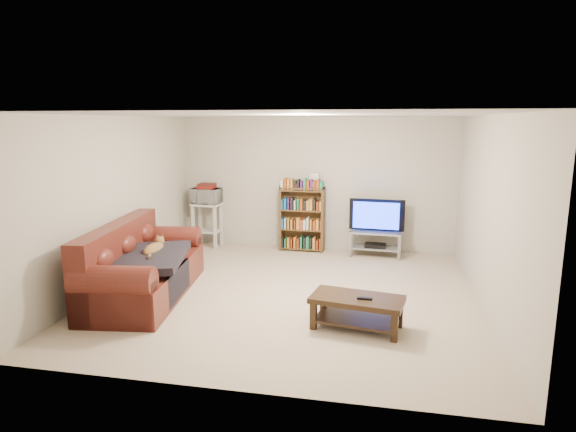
% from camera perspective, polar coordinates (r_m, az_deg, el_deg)
% --- Properties ---
extents(floor, '(5.00, 5.00, 0.00)m').
position_cam_1_polar(floor, '(6.69, 0.18, -9.12)').
color(floor, beige).
rests_on(floor, ground).
extents(ceiling, '(5.00, 5.00, 0.00)m').
position_cam_1_polar(ceiling, '(6.28, 0.19, 11.89)').
color(ceiling, white).
rests_on(ceiling, ground).
extents(wall_back, '(5.00, 0.00, 5.00)m').
position_cam_1_polar(wall_back, '(8.82, 3.29, 3.82)').
color(wall_back, beige).
rests_on(wall_back, ground).
extents(wall_front, '(5.00, 0.00, 5.00)m').
position_cam_1_polar(wall_front, '(4.01, -6.67, -5.04)').
color(wall_front, beige).
rests_on(wall_front, ground).
extents(wall_left, '(0.00, 5.00, 5.00)m').
position_cam_1_polar(wall_left, '(7.28, -19.53, 1.66)').
color(wall_left, beige).
rests_on(wall_left, ground).
extents(wall_right, '(0.00, 5.00, 5.00)m').
position_cam_1_polar(wall_right, '(6.40, 22.73, 0.22)').
color(wall_right, beige).
rests_on(wall_right, ground).
extents(sofa, '(1.29, 2.42, 0.99)m').
position_cam_1_polar(sofa, '(6.81, -17.19, -6.24)').
color(sofa, '#591F17').
rests_on(sofa, floor).
extents(blanket, '(1.12, 1.32, 0.19)m').
position_cam_1_polar(blanket, '(6.54, -16.22, -4.80)').
color(blanket, black).
rests_on(blanket, sofa).
extents(cat, '(0.33, 0.66, 0.19)m').
position_cam_1_polar(cat, '(6.71, -15.64, -3.82)').
color(cat, brown).
rests_on(cat, sofa).
extents(coffee_table, '(1.10, 0.68, 0.37)m').
position_cam_1_polar(coffee_table, '(5.59, 8.18, -10.57)').
color(coffee_table, black).
rests_on(coffee_table, floor).
extents(remote, '(0.17, 0.05, 0.02)m').
position_cam_1_polar(remote, '(5.48, 9.08, -9.62)').
color(remote, black).
rests_on(remote, coffee_table).
extents(tv_stand, '(0.91, 0.46, 0.44)m').
position_cam_1_polar(tv_stand, '(8.54, 10.33, -2.71)').
color(tv_stand, '#999EA3').
rests_on(tv_stand, floor).
extents(television, '(0.96, 0.19, 0.55)m').
position_cam_1_polar(television, '(8.45, 10.43, 0.04)').
color(television, black).
rests_on(television, tv_stand).
extents(dvd_player, '(0.37, 0.27, 0.06)m').
position_cam_1_polar(dvd_player, '(8.56, 10.30, -3.45)').
color(dvd_player, black).
rests_on(dvd_player, tv_stand).
extents(bookshelf, '(0.81, 0.27, 1.17)m').
position_cam_1_polar(bookshelf, '(8.71, 1.67, -0.25)').
color(bookshelf, '#51381C').
rests_on(bookshelf, floor).
extents(shelf_clutter, '(0.59, 0.18, 0.28)m').
position_cam_1_polar(shelf_clutter, '(8.60, 2.36, 4.13)').
color(shelf_clutter, silver).
rests_on(shelf_clutter, bookshelf).
extents(microwave_stand, '(0.54, 0.41, 0.83)m').
position_cam_1_polar(microwave_stand, '(9.12, -9.55, -0.35)').
color(microwave_stand, silver).
rests_on(microwave_stand, floor).
extents(microwave, '(0.53, 0.38, 0.28)m').
position_cam_1_polar(microwave, '(9.04, -9.63, 2.37)').
color(microwave, silver).
rests_on(microwave, microwave_stand).
extents(game_boxes, '(0.32, 0.28, 0.05)m').
position_cam_1_polar(game_boxes, '(9.02, -9.67, 3.42)').
color(game_boxes, maroon).
rests_on(game_boxes, microwave).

